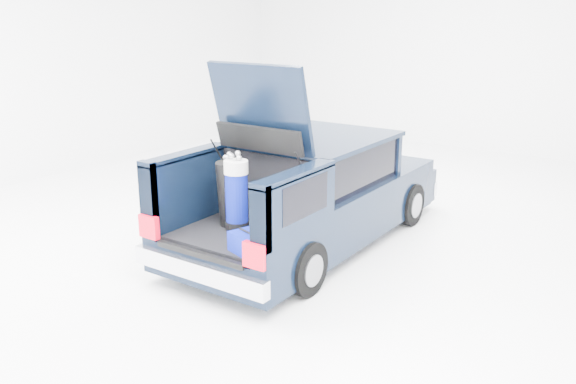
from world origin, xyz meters
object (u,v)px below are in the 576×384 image
Objects in this scene: blue_duffel at (250,244)px; blue_golf_bag at (237,195)px; car at (314,193)px; red_suitcase at (295,211)px; black_golf_bag at (228,194)px.

blue_golf_bag is at bearing 157.84° from blue_duffel.
red_suitcase is at bearing -67.26° from car.
blue_duffel is (0.48, -2.01, 0.03)m from car.
car is 1.31m from red_suitcase.
car is 2.06m from blue_duffel.
black_golf_bag is at bearing -99.37° from car.
car is 5.33× the size of black_golf_bag.
red_suitcase is 0.83m from blue_duffel.
car is at bearing 69.82° from black_golf_bag.
blue_duffel is (0.73, -0.53, -0.29)m from black_golf_bag.
blue_golf_bag is 0.81m from blue_duffel.
black_golf_bag is at bearing -164.39° from red_suitcase.
blue_duffel is at bearing -76.50° from car.
blue_golf_bag is (0.16, -0.04, 0.02)m from black_golf_bag.
blue_golf_bag reaches higher than red_suitcase.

